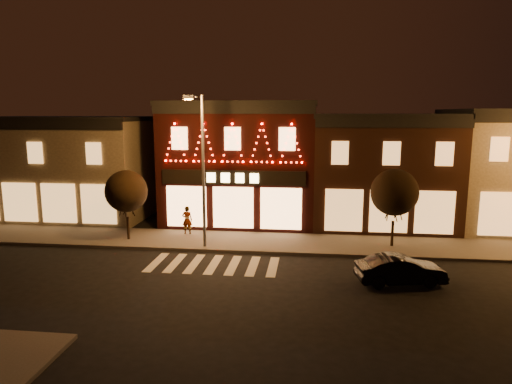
# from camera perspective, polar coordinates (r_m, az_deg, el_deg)

# --- Properties ---
(ground) EXTENTS (120.00, 120.00, 0.00)m
(ground) POSITION_cam_1_polar(r_m,az_deg,el_deg) (19.61, -7.86, -12.82)
(ground) COLOR black
(ground) RESTS_ON ground
(sidewalk_far) EXTENTS (44.00, 4.00, 0.15)m
(sidewalk_far) POSITION_cam_1_polar(r_m,az_deg,el_deg) (26.68, 0.70, -6.34)
(sidewalk_far) COLOR #47423D
(sidewalk_far) RESTS_ON ground
(building_left) EXTENTS (12.20, 8.28, 7.30)m
(building_left) POSITION_cam_1_polar(r_m,az_deg,el_deg) (36.32, -22.47, 3.03)
(building_left) COLOR #665C48
(building_left) RESTS_ON ground
(building_pulp) EXTENTS (10.20, 8.34, 8.30)m
(building_pulp) POSITION_cam_1_polar(r_m,az_deg,el_deg) (31.98, -1.71, 3.84)
(building_pulp) COLOR black
(building_pulp) RESTS_ON ground
(building_right_a) EXTENTS (9.20, 8.28, 7.50)m
(building_right_a) POSITION_cam_1_polar(r_m,az_deg,el_deg) (32.05, 15.37, 2.78)
(building_right_a) COLOR #381D13
(building_right_a) RESTS_ON ground
(streetlamp_mid) EXTENTS (0.65, 1.92, 8.35)m
(streetlamp_mid) POSITION_cam_1_polar(r_m,az_deg,el_deg) (24.66, -6.90, 4.03)
(streetlamp_mid) COLOR #59595E
(streetlamp_mid) RESTS_ON sidewalk_far
(tree_left) EXTENTS (2.47, 2.47, 4.12)m
(tree_left) POSITION_cam_1_polar(r_m,az_deg,el_deg) (27.52, -16.02, 0.09)
(tree_left) COLOR black
(tree_left) RESTS_ON sidewalk_far
(tree_right) EXTENTS (2.61, 2.61, 4.37)m
(tree_right) POSITION_cam_1_polar(r_m,az_deg,el_deg) (26.20, 17.04, -0.05)
(tree_right) COLOR black
(tree_right) RESTS_ON sidewalk_far
(dark_sedan) EXTENTS (4.08, 2.02, 1.28)m
(dark_sedan) POSITION_cam_1_polar(r_m,az_deg,el_deg) (21.47, 17.73, -9.33)
(dark_sedan) COLOR black
(dark_sedan) RESTS_ON ground
(pedestrian) EXTENTS (0.65, 0.44, 1.74)m
(pedestrian) POSITION_cam_1_polar(r_m,az_deg,el_deg) (28.36, -8.66, -3.50)
(pedestrian) COLOR gray
(pedestrian) RESTS_ON sidewalk_far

